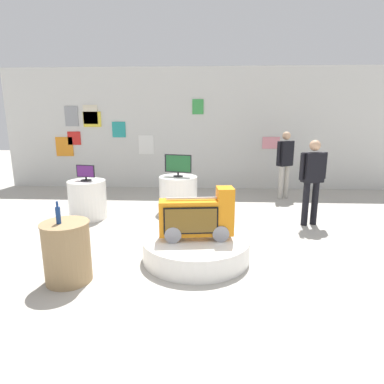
% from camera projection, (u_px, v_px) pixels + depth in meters
% --- Properties ---
extents(ground_plane, '(30.00, 30.00, 0.00)m').
position_uv_depth(ground_plane, '(195.00, 261.00, 4.64)').
color(ground_plane, '#B2ADA3').
extents(back_wall_display, '(11.26, 0.13, 3.35)m').
position_uv_depth(back_wall_display, '(201.00, 129.00, 9.05)').
color(back_wall_display, silver).
rests_on(back_wall_display, ground).
extents(main_display_pedestal, '(1.54, 1.54, 0.31)m').
position_uv_depth(main_display_pedestal, '(196.00, 248.00, 4.68)').
color(main_display_pedestal, white).
rests_on(main_display_pedestal, ground).
extents(novelty_firetruck_tv, '(1.07, 0.44, 0.75)m').
position_uv_depth(novelty_firetruck_tv, '(198.00, 218.00, 4.57)').
color(novelty_firetruck_tv, gray).
rests_on(novelty_firetruck_tv, main_display_pedestal).
extents(display_pedestal_left_rear, '(0.75, 0.75, 0.78)m').
position_uv_depth(display_pedestal_left_rear, '(88.00, 199.00, 6.53)').
color(display_pedestal_left_rear, white).
rests_on(display_pedestal_left_rear, ground).
extents(tv_on_left_rear, '(0.38, 0.21, 0.32)m').
position_uv_depth(tv_on_left_rear, '(86.00, 173.00, 6.40)').
color(tv_on_left_rear, black).
rests_on(tv_on_left_rear, display_pedestal_left_rear).
extents(display_pedestal_center_rear, '(0.82, 0.82, 0.78)m').
position_uv_depth(display_pedestal_center_rear, '(178.00, 194.00, 6.97)').
color(display_pedestal_center_rear, white).
rests_on(display_pedestal_center_rear, ground).
extents(tv_on_center_rear, '(0.58, 0.21, 0.47)m').
position_uv_depth(tv_on_center_rear, '(178.00, 165.00, 6.82)').
color(tv_on_center_rear, black).
rests_on(tv_on_center_rear, display_pedestal_center_rear).
extents(side_table_round, '(0.59, 0.59, 0.77)m').
position_uv_depth(side_table_round, '(67.00, 251.00, 3.99)').
color(side_table_round, '#9E7F56').
rests_on(side_table_round, ground).
extents(bottle_on_side_table, '(0.06, 0.06, 0.28)m').
position_uv_depth(bottle_on_side_table, '(58.00, 215.00, 3.85)').
color(bottle_on_side_table, navy).
rests_on(bottle_on_side_table, side_table_round).
extents(shopper_browsing_near_truck, '(0.48, 0.38, 1.67)m').
position_uv_depth(shopper_browsing_near_truck, '(285.00, 160.00, 7.99)').
color(shopper_browsing_near_truck, '#B2ADA3').
rests_on(shopper_browsing_near_truck, ground).
extents(shopper_browsing_rear, '(0.54, 0.31, 1.61)m').
position_uv_depth(shopper_browsing_rear, '(312.00, 176.00, 5.98)').
color(shopper_browsing_rear, black).
rests_on(shopper_browsing_rear, ground).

